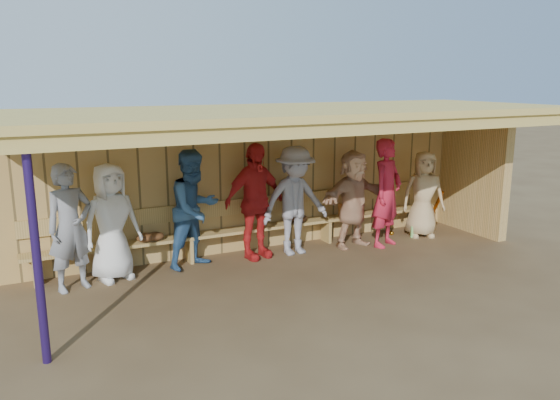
% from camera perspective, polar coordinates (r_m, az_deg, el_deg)
% --- Properties ---
extents(ground, '(90.00, 90.00, 0.00)m').
position_cam_1_polar(ground, '(8.60, 1.04, -7.30)').
color(ground, brown).
rests_on(ground, ground).
extents(player_a, '(0.77, 0.63, 1.81)m').
position_cam_1_polar(player_a, '(8.12, -21.08, -2.71)').
color(player_a, gray).
rests_on(player_a, ground).
extents(player_b, '(0.97, 0.77, 1.75)m').
position_cam_1_polar(player_b, '(8.34, -17.19, -2.23)').
color(player_b, white).
rests_on(player_b, ground).
extents(player_c, '(1.12, 1.01, 1.87)m').
position_cam_1_polar(player_c, '(8.60, -8.90, -0.94)').
color(player_c, '#335E8E').
rests_on(player_c, ground).
extents(player_d, '(1.20, 0.70, 1.92)m').
position_cam_1_polar(player_d, '(8.94, -2.67, -0.13)').
color(player_d, red).
rests_on(player_d, ground).
extents(player_e, '(1.20, 0.70, 1.84)m').
position_cam_1_polar(player_e, '(9.15, 1.57, -0.08)').
color(player_e, '#96949C').
rests_on(player_e, ground).
extents(player_f, '(1.66, 0.77, 1.73)m').
position_cam_1_polar(player_f, '(9.65, 7.67, 0.13)').
color(player_f, '#DCA57C').
rests_on(player_f, ground).
extents(player_g, '(0.82, 0.70, 1.92)m').
position_cam_1_polar(player_g, '(9.77, 11.10, 0.72)').
color(player_g, red).
rests_on(player_g, ground).
extents(player_h, '(0.93, 0.78, 1.62)m').
position_cam_1_polar(player_h, '(10.54, 14.75, 0.58)').
color(player_h, tan).
rests_on(player_h, ground).
extents(dugout_structure, '(8.80, 3.20, 2.50)m').
position_cam_1_polar(dugout_structure, '(8.96, 1.29, 4.69)').
color(dugout_structure, tan).
rests_on(dugout_structure, ground).
extents(bench, '(7.60, 0.34, 0.93)m').
position_cam_1_polar(bench, '(9.41, -2.06, -2.20)').
color(bench, tan).
rests_on(bench, ground).
extents(dugout_equipment, '(5.86, 0.62, 0.80)m').
position_cam_1_polar(dugout_equipment, '(9.19, -3.44, -2.82)').
color(dugout_equipment, '#C85C17').
rests_on(dugout_equipment, ground).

